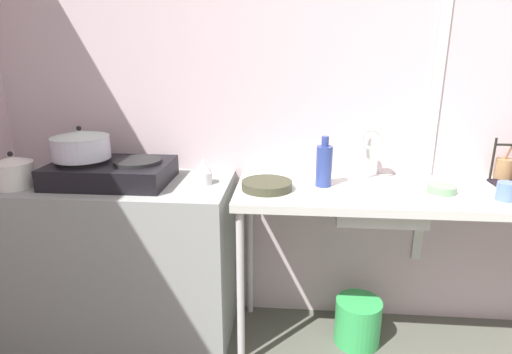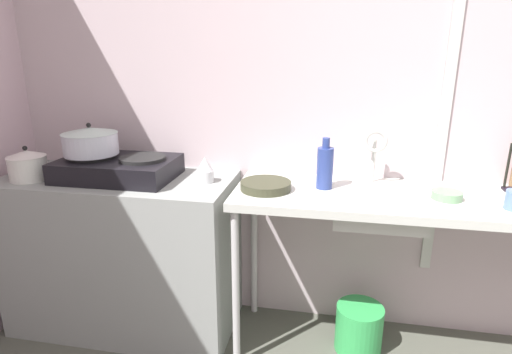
% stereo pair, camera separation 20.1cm
% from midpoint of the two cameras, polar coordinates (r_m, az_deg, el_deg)
% --- Properties ---
extents(wall_back, '(5.53, 0.10, 2.51)m').
position_cam_midpoint_polar(wall_back, '(2.34, 28.04, 8.82)').
color(wall_back, '#BCA8AC').
rests_on(wall_back, ground).
extents(wall_metal_strip, '(0.05, 0.01, 2.01)m').
position_cam_midpoint_polar(wall_metal_strip, '(2.26, 27.60, 11.89)').
color(wall_metal_strip, beige).
extents(counter_concrete, '(1.22, 0.54, 0.87)m').
position_cam_midpoint_polar(counter_concrete, '(2.41, -15.53, -10.14)').
color(counter_concrete, gray).
rests_on(counter_concrete, ground).
extents(counter_sink, '(1.68, 0.54, 0.87)m').
position_cam_midpoint_polar(counter_sink, '(2.09, 23.58, -4.14)').
color(counter_sink, beige).
rests_on(counter_sink, ground).
extents(stove, '(0.59, 0.38, 0.12)m').
position_cam_midpoint_polar(stove, '(2.22, -16.13, 1.22)').
color(stove, black).
rests_on(stove, counter_concrete).
extents(pot_on_left_burner, '(0.28, 0.28, 0.16)m').
position_cam_midpoint_polar(pot_on_left_burner, '(2.26, -19.62, 4.71)').
color(pot_on_left_burner, silver).
rests_on(pot_on_left_burner, stove).
extents(pot_beside_stove, '(0.19, 0.19, 0.18)m').
position_cam_midpoint_polar(pot_beside_stove, '(2.36, -26.97, 1.46)').
color(pot_beside_stove, silver).
rests_on(pot_beside_stove, counter_concrete).
extents(percolator, '(0.09, 0.09, 0.13)m').
position_cam_midpoint_polar(percolator, '(2.07, -4.33, 0.93)').
color(percolator, silver).
rests_on(percolator, counter_concrete).
extents(sink_basin, '(0.41, 0.33, 0.13)m').
position_cam_midpoint_polar(sink_basin, '(2.04, 19.30, -4.05)').
color(sink_basin, beige).
rests_on(sink_basin, counter_sink).
extents(faucet, '(0.11, 0.07, 0.28)m').
position_cam_midpoint_polar(faucet, '(2.12, 18.79, 3.92)').
color(faucet, beige).
rests_on(faucet, counter_sink).
extents(frying_pan, '(0.24, 0.24, 0.04)m').
position_cam_midpoint_polar(frying_pan, '(1.97, 4.29, -1.24)').
color(frying_pan, '#373826').
rests_on(frying_pan, counter_sink).
extents(small_bowl_on_drainboard, '(0.13, 0.13, 0.04)m').
position_cam_midpoint_polar(small_bowl_on_drainboard, '(2.07, 27.48, -2.30)').
color(small_bowl_on_drainboard, gray).
rests_on(small_bowl_on_drainboard, counter_sink).
extents(bottle_by_sink, '(0.08, 0.08, 0.25)m').
position_cam_midpoint_polar(bottle_by_sink, '(2.01, 12.36, 1.32)').
color(bottle_by_sink, navy).
rests_on(bottle_by_sink, counter_sink).
extents(bucket_on_floor, '(0.24, 0.24, 0.25)m').
position_cam_midpoint_polar(bucket_on_floor, '(2.37, 16.56, -19.48)').
color(bucket_on_floor, green).
rests_on(bucket_on_floor, ground).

